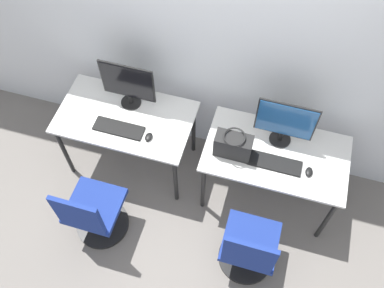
# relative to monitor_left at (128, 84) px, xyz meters

# --- Properties ---
(ground_plane) EXTENTS (20.00, 20.00, 0.00)m
(ground_plane) POSITION_rel_monitor_left_xyz_m (0.67, -0.50, -0.99)
(ground_plane) COLOR slate
(wall_back) EXTENTS (12.00, 0.05, 2.80)m
(wall_back) POSITION_rel_monitor_left_xyz_m (0.67, 0.30, 0.41)
(wall_back) COLOR silver
(wall_back) RESTS_ON ground_plane
(desk_left) EXTENTS (1.18, 0.68, 0.74)m
(desk_left) POSITION_rel_monitor_left_xyz_m (0.00, -0.16, -0.33)
(desk_left) COLOR silver
(desk_left) RESTS_ON ground_plane
(monitor_left) EXTENTS (0.48, 0.18, 0.47)m
(monitor_left) POSITION_rel_monitor_left_xyz_m (0.00, 0.00, 0.00)
(monitor_left) COLOR black
(monitor_left) RESTS_ON desk_left
(keyboard_left) EXTENTS (0.43, 0.14, 0.02)m
(keyboard_left) POSITION_rel_monitor_left_xyz_m (0.00, -0.30, -0.24)
(keyboard_left) COLOR black
(keyboard_left) RESTS_ON desk_left
(mouse_left) EXTENTS (0.06, 0.09, 0.03)m
(mouse_left) POSITION_rel_monitor_left_xyz_m (0.28, -0.31, -0.23)
(mouse_left) COLOR black
(mouse_left) RESTS_ON desk_left
(office_chair_left) EXTENTS (0.48, 0.48, 0.88)m
(office_chair_left) POSITION_rel_monitor_left_xyz_m (-0.04, -0.95, -0.63)
(office_chair_left) COLOR black
(office_chair_left) RESTS_ON ground_plane
(desk_right) EXTENTS (1.18, 0.68, 0.74)m
(desk_right) POSITION_rel_monitor_left_xyz_m (1.34, -0.16, -0.33)
(desk_right) COLOR silver
(desk_right) RESTS_ON ground_plane
(monitor_right) EXTENTS (0.48, 0.18, 0.47)m
(monitor_right) POSITION_rel_monitor_left_xyz_m (1.34, -0.02, 0.00)
(monitor_right) COLOR black
(monitor_right) RESTS_ON desk_right
(keyboard_right) EXTENTS (0.43, 0.14, 0.02)m
(keyboard_right) POSITION_rel_monitor_left_xyz_m (1.34, -0.26, -0.24)
(keyboard_right) COLOR black
(keyboard_right) RESTS_ON desk_right
(mouse_right) EXTENTS (0.06, 0.09, 0.03)m
(mouse_right) POSITION_rel_monitor_left_xyz_m (1.61, -0.27, -0.23)
(mouse_right) COLOR black
(mouse_right) RESTS_ON desk_right
(office_chair_right) EXTENTS (0.48, 0.48, 0.88)m
(office_chair_right) POSITION_rel_monitor_left_xyz_m (1.30, -0.89, -0.63)
(office_chair_right) COLOR black
(office_chair_right) RESTS_ON ground_plane
(handbag) EXTENTS (0.30, 0.18, 0.25)m
(handbag) POSITION_rel_monitor_left_xyz_m (0.98, -0.26, -0.13)
(handbag) COLOR black
(handbag) RESTS_ON desk_right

